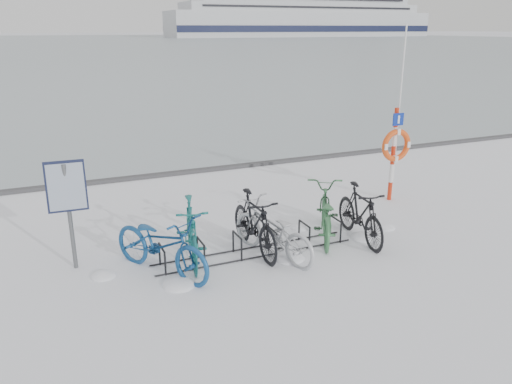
{
  "coord_description": "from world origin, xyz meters",
  "views": [
    {
      "loc": [
        -3.44,
        -8.11,
        4.16
      ],
      "look_at": [
        0.28,
        0.6,
        1.03
      ],
      "focal_mm": 35.0,
      "sensor_mm": 36.0,
      "label": 1
    }
  ],
  "objects_px": {
    "bike_rack": "(255,244)",
    "info_board": "(67,193)",
    "lifebuoy_station": "(396,145)",
    "cruise_ferry": "(302,11)"
  },
  "relations": [
    {
      "from": "info_board",
      "to": "cruise_ferry",
      "type": "height_order",
      "value": "cruise_ferry"
    },
    {
      "from": "bike_rack",
      "to": "lifebuoy_station",
      "type": "relative_size",
      "value": 0.94
    },
    {
      "from": "cruise_ferry",
      "to": "info_board",
      "type": "bearing_deg",
      "value": -119.08
    },
    {
      "from": "info_board",
      "to": "lifebuoy_station",
      "type": "relative_size",
      "value": 0.47
    },
    {
      "from": "lifebuoy_station",
      "to": "info_board",
      "type": "bearing_deg",
      "value": -173.91
    },
    {
      "from": "info_board",
      "to": "bike_rack",
      "type": "bearing_deg",
      "value": -9.26
    },
    {
      "from": "info_board",
      "to": "cruise_ferry",
      "type": "distance_m",
      "value": 237.77
    },
    {
      "from": "bike_rack",
      "to": "cruise_ferry",
      "type": "distance_m",
      "value": 236.89
    },
    {
      "from": "bike_rack",
      "to": "info_board",
      "type": "relative_size",
      "value": 1.99
    },
    {
      "from": "info_board",
      "to": "lifebuoy_station",
      "type": "bearing_deg",
      "value": 8.94
    }
  ]
}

